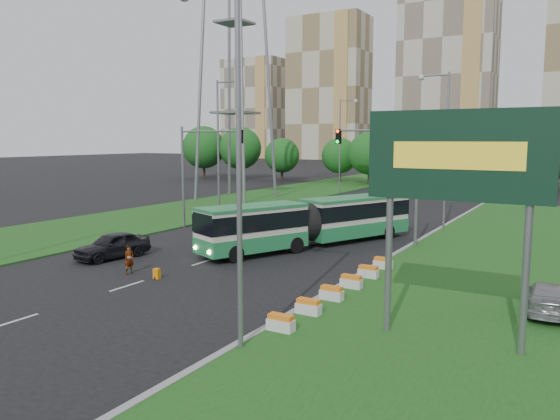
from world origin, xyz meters
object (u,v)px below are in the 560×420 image
Objects in this scene: traffic_mast_median at (393,165)px; traffic_mast_left at (199,161)px; shopping_trolley at (157,274)px; billboard at (457,166)px; articulated_bus at (308,221)px; car_left_near at (113,245)px; transmission_pylon at (234,4)px; car_median at (548,297)px; car_left_far at (223,217)px; pedestrian at (129,259)px.

traffic_mast_median is 15.19m from traffic_mast_left.
traffic_mast_median is 16.89m from shopping_trolley.
billboard is at bearing -64.97° from traffic_mast_median.
articulated_bus is at bearing -9.44° from traffic_mast_left.
traffic_mast_median is 6.63m from articulated_bus.
car_left_near reaches higher than shopping_trolley.
articulated_bus is 11.93m from shopping_trolley.
billboard is at bearing -12.24° from shopping_trolley.
transmission_pylon reaches higher than car_left_near.
billboard reaches higher than car_median.
car_left_far is (-14.67, 1.42, -4.63)m from traffic_mast_median.
transmission_pylon is 35.29m from articulated_bus.
billboard is 21.63m from car_left_near.
transmission_pylon is at bearing 107.91° from car_left_far.
traffic_mast_median is at bearing 56.76° from shopping_trolley.
car_left_far is (0.49, 2.42, -4.63)m from traffic_mast_left.
articulated_bus is at bearing -36.18° from car_left_far.
pedestrian is 2.91× the size of shopping_trolley.
car_left_far is 2.83× the size of pedestrian.
transmission_pylon is 83.33× the size of shopping_trolley.
traffic_mast_median reaches higher than car_left_far.
car_left_far reaches higher than car_median.
traffic_mast_median reaches higher than articulated_bus.
shopping_trolley is at bearing -79.42° from articulated_bus.
car_left_near is at bearing 67.75° from pedestrian.
car_median is at bearing -46.88° from traffic_mast_median.
car_left_near is 23.24m from car_median.
shopping_trolley is (1.96, -0.07, -0.51)m from pedestrian.
articulated_bus is (10.40, -1.73, -3.72)m from traffic_mast_left.
traffic_mast_median is 17.65m from pedestrian.
shopping_trolley is at bearing 173.37° from billboard.
billboard is 17.84m from pedestrian.
articulated_bus is at bearing -12.63° from pedestrian.
transmission_pylon is at bearing 35.04° from pedestrian.
car_left_far is 27.66m from car_median.
shopping_trolley is at bearing -78.82° from car_left_far.
traffic_mast_left is at bearing 146.45° from billboard.
traffic_mast_left is at bearing -176.23° from traffic_mast_median.
billboard is 15.15× the size of shopping_trolley.
pedestrian is at bearing -84.93° from car_left_far.
billboard is 18.61m from articulated_bus.
traffic_mast_median is 1.76× the size of car_left_near.
shopping_trolley is (-7.47, -14.27, -5.09)m from traffic_mast_median.
traffic_mast_median is 0.18× the size of transmission_pylon.
traffic_mast_left is 12.03m from car_left_near.
articulated_bus is (-12.23, 13.27, -4.54)m from billboard.
car_left_far is at bearing 141.80° from billboard.
traffic_mast_left is at bearing -165.63° from articulated_bus.
car_left_near is (-20.55, 4.07, -5.39)m from billboard.
car_left_far is at bearing 109.04° from shopping_trolley.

